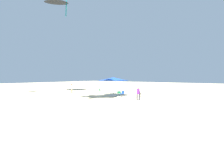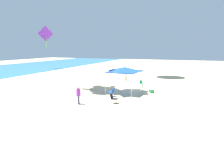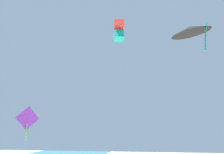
# 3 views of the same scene
# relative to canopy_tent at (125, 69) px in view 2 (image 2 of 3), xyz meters

# --- Properties ---
(ground) EXTENTS (120.00, 120.00, 0.10)m
(ground) POSITION_rel_canopy_tent_xyz_m (2.99, -0.13, -2.57)
(ground) COLOR beige
(canopy_tent) EXTENTS (3.81, 3.22, 2.79)m
(canopy_tent) POSITION_rel_canopy_tent_xyz_m (0.00, 0.00, 0.00)
(canopy_tent) COLOR #B7B7BC
(canopy_tent) RESTS_ON ground
(folding_chair_near_cooler) EXTENTS (0.63, 0.71, 0.82)m
(folding_chair_near_cooler) POSITION_rel_canopy_tent_xyz_m (-2.17, 0.67, -2.04)
(folding_chair_near_cooler) COLOR black
(folding_chair_near_cooler) RESTS_ON ground
(folding_chair_left_of_tent) EXTENTS (0.55, 0.63, 0.82)m
(folding_chair_left_of_tent) POSITION_rel_canopy_tent_xyz_m (-4.45, -0.38, -2.04)
(folding_chair_left_of_tent) COLOR black
(folding_chair_left_of_tent) RESTS_ON ground
(folding_chair_right_of_tent) EXTENTS (0.76, 0.80, 0.82)m
(folding_chair_right_of_tent) POSITION_rel_canopy_tent_xyz_m (3.68, -1.10, -2.04)
(folding_chair_right_of_tent) COLOR black
(folding_chair_right_of_tent) RESTS_ON ground
(cooler_box) EXTENTS (0.74, 0.67, 0.40)m
(cooler_box) POSITION_rel_canopy_tent_xyz_m (0.86, -2.80, -2.32)
(cooler_box) COLOR #1E8C4C
(cooler_box) RESTS_ON ground
(person_by_tent) EXTENTS (0.43, 0.40, 1.67)m
(person_by_tent) POSITION_rel_canopy_tent_xyz_m (7.53, 2.19, -1.54)
(person_by_tent) COLOR #C6B28C
(person_by_tent) RESTS_ON ground
(person_watching_sky) EXTENTS (0.38, 0.38, 1.58)m
(person_watching_sky) POSITION_rel_canopy_tent_xyz_m (-5.76, 2.34, -1.59)
(person_watching_sky) COLOR #33384C
(person_watching_sky) RESTS_ON ground
(kite_diamond_purple) EXTENTS (2.74, 2.31, 5.03)m
(kite_diamond_purple) POSITION_rel_canopy_tent_xyz_m (17.53, 24.83, 5.46)
(kite_diamond_purple) COLOR purple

